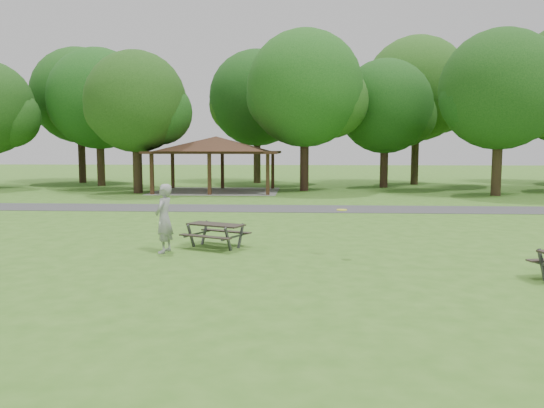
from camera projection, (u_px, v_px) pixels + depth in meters
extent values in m
plane|color=#3D7120|center=(219.00, 278.00, 12.25)|extent=(160.00, 160.00, 0.00)
cube|color=#3F3F41|center=(264.00, 208.00, 26.15)|extent=(120.00, 3.20, 0.02)
cube|color=#372214|center=(152.00, 174.00, 33.71)|extent=(0.22, 0.22, 2.60)
cube|color=#382414|center=(173.00, 171.00, 39.07)|extent=(0.22, 0.22, 2.60)
cube|color=#392414|center=(209.00, 175.00, 33.49)|extent=(0.22, 0.22, 2.60)
cube|color=#311D12|center=(222.00, 171.00, 38.85)|extent=(0.22, 0.22, 2.60)
cube|color=#322112|center=(268.00, 175.00, 33.27)|extent=(0.22, 0.22, 2.60)
cube|color=#3A2215|center=(273.00, 171.00, 38.63)|extent=(0.22, 0.22, 2.60)
cube|color=#321F14|center=(216.00, 152.00, 36.03)|extent=(8.60, 6.60, 0.16)
pyramid|color=#362115|center=(216.00, 144.00, 35.96)|extent=(7.01, 7.01, 1.00)
cube|color=gray|center=(217.00, 191.00, 36.31)|extent=(8.40, 6.40, 0.03)
sphere|color=#184614|center=(9.00, 117.00, 38.46)|extent=(4.42, 4.42, 4.42)
cylinder|color=#332216|center=(101.00, 161.00, 41.66)|extent=(0.60, 0.60, 3.85)
sphere|color=#144714|center=(99.00, 99.00, 41.15)|extent=(7.80, 7.80, 7.80)
sphere|color=#164914|center=(122.00, 109.00, 41.42)|extent=(5.07, 5.07, 5.07)
sphere|color=#1E4B15|center=(78.00, 106.00, 41.10)|extent=(4.68, 4.68, 4.68)
cylinder|color=black|center=(138.00, 167.00, 34.93)|extent=(0.60, 0.60, 3.50)
sphere|color=#1B4413|center=(136.00, 102.00, 34.48)|extent=(6.60, 6.60, 6.60)
sphere|color=#154714|center=(160.00, 112.00, 34.76)|extent=(4.29, 4.29, 4.29)
sphere|color=#1E4513|center=(115.00, 109.00, 34.42)|extent=(3.96, 3.96, 3.96)
cylinder|color=black|center=(304.00, 162.00, 36.73)|extent=(0.60, 0.60, 4.02)
sphere|color=#184E16|center=(305.00, 88.00, 36.20)|extent=(8.00, 8.00, 8.00)
sphere|color=#1E4E16|center=(331.00, 101.00, 36.48)|extent=(5.20, 5.20, 5.20)
sphere|color=#154A15|center=(281.00, 97.00, 36.16)|extent=(4.80, 4.80, 4.80)
cylinder|color=black|center=(384.00, 165.00, 39.89)|extent=(0.60, 0.60, 3.43)
sphere|color=#134112|center=(385.00, 106.00, 39.42)|extent=(7.00, 7.00, 7.00)
sphere|color=#184413|center=(406.00, 116.00, 39.70)|extent=(4.55, 4.55, 4.55)
sphere|color=#164112|center=(367.00, 113.00, 39.36)|extent=(4.20, 4.20, 4.20)
cylinder|color=#312316|center=(497.00, 165.00, 33.06)|extent=(0.60, 0.60, 3.78)
sphere|color=#154112|center=(500.00, 89.00, 32.56)|extent=(7.40, 7.40, 7.40)
sphere|color=#1A4313|center=(525.00, 102.00, 32.84)|extent=(4.81, 4.81, 4.81)
sphere|color=#124012|center=(476.00, 98.00, 32.51)|extent=(4.44, 4.44, 4.44)
cylinder|color=black|center=(82.00, 157.00, 45.28)|extent=(0.60, 0.60, 4.38)
sphere|color=#154413|center=(80.00, 96.00, 44.73)|extent=(8.00, 8.00, 8.00)
sphere|color=#144614|center=(102.00, 105.00, 45.01)|extent=(5.20, 5.20, 5.20)
sphere|color=#164012|center=(60.00, 103.00, 44.69)|extent=(4.80, 4.80, 4.80)
cylinder|color=#332516|center=(257.00, 159.00, 44.91)|extent=(0.60, 0.60, 4.13)
sphere|color=#123F12|center=(257.00, 98.00, 44.37)|extent=(8.00, 8.00, 8.00)
sphere|color=#154614|center=(278.00, 108.00, 44.64)|extent=(5.20, 5.20, 5.20)
sphere|color=#214E16|center=(238.00, 105.00, 44.33)|extent=(4.80, 4.80, 4.80)
cylinder|color=#302315|center=(415.00, 156.00, 43.12)|extent=(0.60, 0.60, 4.55)
sphere|color=#1E4D16|center=(417.00, 89.00, 42.55)|extent=(8.40, 8.40, 8.40)
sphere|color=#1B4513|center=(439.00, 100.00, 42.82)|extent=(5.46, 5.46, 5.46)
sphere|color=#174A15|center=(396.00, 97.00, 42.51)|extent=(5.04, 5.04, 5.04)
cube|color=#29231D|center=(216.00, 225.00, 15.91)|extent=(1.84, 1.32, 0.05)
cube|color=#2A241E|center=(205.00, 237.00, 15.44)|extent=(1.66, 0.93, 0.04)
cube|color=#2A231E|center=(226.00, 231.00, 16.44)|extent=(1.66, 0.93, 0.04)
cube|color=#454548|center=(191.00, 236.00, 15.94)|extent=(0.20, 0.35, 0.74)
cube|color=#454548|center=(205.00, 233.00, 16.57)|extent=(0.20, 0.35, 0.74)
cube|color=#404043|center=(198.00, 233.00, 16.25)|extent=(0.62, 1.29, 0.05)
cube|color=#3F4042|center=(228.00, 240.00, 15.33)|extent=(0.20, 0.35, 0.74)
cube|color=#454548|center=(241.00, 236.00, 15.96)|extent=(0.20, 0.35, 0.74)
cube|color=#434346|center=(235.00, 237.00, 15.64)|extent=(0.62, 1.29, 0.05)
cube|color=#3D3D3F|center=(542.00, 265.00, 12.01)|extent=(0.14, 0.36, 0.73)
cylinder|color=#FFF728|center=(342.00, 210.00, 14.42)|extent=(0.36, 0.36, 0.02)
imported|color=#949496|center=(164.00, 218.00, 15.11)|extent=(0.58, 0.79, 1.97)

